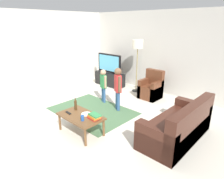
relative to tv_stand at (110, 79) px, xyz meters
name	(u,v)px	position (x,y,z in m)	size (l,w,h in m)	color
ground	(96,120)	(1.73, -2.30, -0.24)	(7.80, 7.80, 0.00)	beige
wall_back	(161,53)	(1.73, 0.70, 1.11)	(6.00, 0.12, 2.70)	silver
wall_left	(33,53)	(-1.27, -2.30, 1.11)	(0.12, 6.00, 2.70)	silver
area_rug	(92,111)	(1.28, -2.02, -0.24)	(2.20, 1.60, 0.01)	#4C724C
tv_stand	(110,79)	(0.00, 0.00, 0.00)	(1.20, 0.44, 0.50)	black
tv	(109,64)	(0.00, -0.02, 0.60)	(1.10, 0.28, 0.71)	black
couch	(180,127)	(3.64, -1.71, 0.05)	(0.80, 1.80, 0.86)	#472319
armchair	(151,89)	(1.90, -0.04, 0.05)	(0.60, 0.60, 0.90)	brown
floor_lamp	(138,47)	(1.15, 0.15, 1.30)	(0.36, 0.36, 1.78)	#262626
child_near_tv	(103,83)	(1.04, -1.35, 0.37)	(0.32, 0.19, 1.02)	#33598C
child_center	(118,85)	(1.73, -1.47, 0.47)	(0.35, 0.26, 1.19)	#33598C
coffee_table	(81,117)	(1.95, -2.92, 0.13)	(1.00, 0.60, 0.42)	brown
book_stack	(94,116)	(2.28, -2.82, 0.22)	(0.28, 0.23, 0.10)	red
bottle	(76,105)	(1.65, -2.82, 0.29)	(0.06, 0.06, 0.29)	#4C3319
tv_remote	(68,113)	(1.67, -3.04, 0.19)	(0.17, 0.05, 0.02)	black
soda_can	(82,118)	(2.17, -3.04, 0.24)	(0.07, 0.07, 0.12)	#2659B2
plate	(86,114)	(2.00, -2.80, 0.18)	(0.22, 0.22, 0.02)	white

